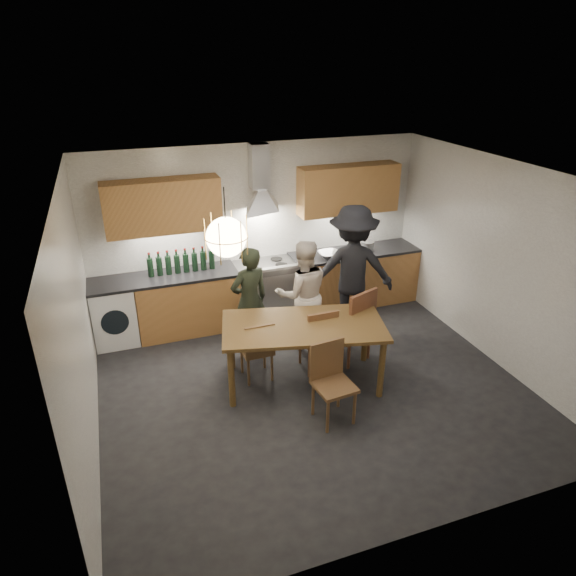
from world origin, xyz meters
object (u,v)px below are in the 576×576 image
object	(u,v)px
chair_front	(331,376)
person_mid	(303,294)
stock_pot	(367,246)
wine_bottles	(181,261)
chair_back_left	(258,347)
mixing_bowl	(329,254)
dining_table	(303,331)
person_left	(250,301)
person_right	(352,269)

from	to	relation	value
chair_front	person_mid	xyz separation A→B (m)	(0.26, 1.56, 0.24)
stock_pot	wine_bottles	world-z (taller)	wine_bottles
chair_back_left	mixing_bowl	distance (m)	2.21
person_mid	stock_pot	xyz separation A→B (m)	(1.42, 0.89, 0.20)
dining_table	person_mid	world-z (taller)	person_mid
dining_table	mixing_bowl	distance (m)	2.01
chair_front	stock_pot	xyz separation A→B (m)	(1.68, 2.45, 0.45)
person_left	person_mid	xyz separation A→B (m)	(0.72, -0.09, 0.02)
chair_back_left	person_right	bearing A→B (deg)	-153.86
dining_table	mixing_bowl	size ratio (longest dim) A/B	6.22
person_left	person_mid	size ratio (longest dim) A/B	0.98
person_right	wine_bottles	world-z (taller)	person_right
chair_front	mixing_bowl	world-z (taller)	mixing_bowl
person_left	stock_pot	size ratio (longest dim) A/B	7.33
chair_front	wine_bottles	size ratio (longest dim) A/B	0.97
chair_front	person_right	bearing A→B (deg)	52.26
person_left	wine_bottles	xyz separation A→B (m)	(-0.73, 0.90, 0.32)
dining_table	mixing_bowl	bearing A→B (deg)	71.14
mixing_bowl	stock_pot	xyz separation A→B (m)	(0.67, 0.06, 0.03)
dining_table	person_mid	bearing A→B (deg)	83.14
chair_front	stock_pot	size ratio (longest dim) A/B	4.47
person_left	dining_table	bearing A→B (deg)	98.44
chair_back_left	person_left	size ratio (longest dim) A/B	0.55
chair_front	chair_back_left	bearing A→B (deg)	115.51
dining_table	chair_back_left	xyz separation A→B (m)	(-0.51, 0.21, -0.24)
chair_back_left	person_left	distance (m)	0.79
dining_table	person_right	bearing A→B (deg)	56.25
chair_back_left	wine_bottles	size ratio (longest dim) A/B	0.87
stock_pot	chair_front	bearing A→B (deg)	-124.55
person_left	mixing_bowl	distance (m)	1.66
chair_back_left	stock_pot	world-z (taller)	stock_pot
wine_bottles	chair_back_left	bearing A→B (deg)	-68.91
mixing_bowl	person_mid	bearing A→B (deg)	-131.99
chair_front	person_left	size ratio (longest dim) A/B	0.61
wine_bottles	stock_pot	bearing A→B (deg)	-1.94
stock_pot	wine_bottles	bearing A→B (deg)	178.06
person_mid	stock_pot	distance (m)	1.69
chair_front	person_left	bearing A→B (deg)	99.47
person_right	stock_pot	world-z (taller)	person_right
chair_back_left	person_right	size ratio (longest dim) A/B	0.44
chair_back_left	person_mid	bearing A→B (deg)	-143.11
stock_pot	person_right	bearing A→B (deg)	-131.13
wine_bottles	mixing_bowl	bearing A→B (deg)	-3.99
dining_table	person_right	world-z (taller)	person_right
chair_back_left	stock_pot	distance (m)	2.76
mixing_bowl	chair_front	bearing A→B (deg)	-112.91
person_right	wine_bottles	size ratio (longest dim) A/B	1.98
person_left	person_right	world-z (taller)	person_right
dining_table	chair_front	size ratio (longest dim) A/B	2.28
wine_bottles	dining_table	bearing A→B (deg)	-58.28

